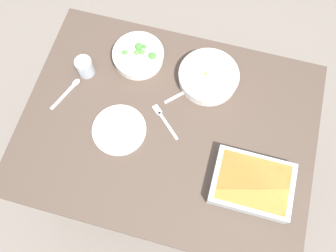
{
  "coord_description": "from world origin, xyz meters",
  "views": [
    {
      "loc": [
        -0.13,
        0.5,
        2.1
      ],
      "look_at": [
        0.0,
        0.0,
        0.74
      ],
      "focal_mm": 38.0,
      "sensor_mm": 36.0,
      "label": 1
    }
  ],
  "objects_px": {
    "spoon_by_stew": "(188,90)",
    "fork_on_table": "(164,119)",
    "spoon_spare": "(69,90)",
    "broccoli_bowl": "(138,55)",
    "spoon_by_broccoli": "(134,66)",
    "stew_bowl": "(209,77)",
    "baking_dish": "(252,183)",
    "side_plate": "(119,130)",
    "drink_cup": "(85,67)"
  },
  "relations": [
    {
      "from": "baking_dish",
      "to": "spoon_by_stew",
      "type": "xyz_separation_m",
      "value": [
        0.33,
        -0.33,
        -0.03
      ]
    },
    {
      "from": "broccoli_bowl",
      "to": "fork_on_table",
      "type": "bearing_deg",
      "value": 126.11
    },
    {
      "from": "spoon_spare",
      "to": "fork_on_table",
      "type": "xyz_separation_m",
      "value": [
        -0.42,
        0.03,
        -0.0
      ]
    },
    {
      "from": "spoon_by_broccoli",
      "to": "spoon_spare",
      "type": "bearing_deg",
      "value": 37.91
    },
    {
      "from": "drink_cup",
      "to": "spoon_by_broccoli",
      "type": "height_order",
      "value": "drink_cup"
    },
    {
      "from": "stew_bowl",
      "to": "spoon_by_stew",
      "type": "height_order",
      "value": "stew_bowl"
    },
    {
      "from": "stew_bowl",
      "to": "spoon_by_broccoli",
      "type": "distance_m",
      "value": 0.33
    },
    {
      "from": "side_plate",
      "to": "fork_on_table",
      "type": "bearing_deg",
      "value": -150.4
    },
    {
      "from": "drink_cup",
      "to": "spoon_by_stew",
      "type": "distance_m",
      "value": 0.45
    },
    {
      "from": "drink_cup",
      "to": "spoon_by_broccoli",
      "type": "xyz_separation_m",
      "value": [
        -0.19,
        -0.08,
        -0.03
      ]
    },
    {
      "from": "fork_on_table",
      "to": "broccoli_bowl",
      "type": "bearing_deg",
      "value": -53.89
    },
    {
      "from": "side_plate",
      "to": "spoon_spare",
      "type": "distance_m",
      "value": 0.29
    },
    {
      "from": "stew_bowl",
      "to": "fork_on_table",
      "type": "xyz_separation_m",
      "value": [
        0.13,
        0.23,
        -0.03
      ]
    },
    {
      "from": "broccoli_bowl",
      "to": "side_plate",
      "type": "height_order",
      "value": "broccoli_bowl"
    },
    {
      "from": "drink_cup",
      "to": "spoon_by_stew",
      "type": "xyz_separation_m",
      "value": [
        -0.45,
        -0.03,
        -0.03
      ]
    },
    {
      "from": "spoon_by_broccoli",
      "to": "spoon_spare",
      "type": "relative_size",
      "value": 1.04
    },
    {
      "from": "broccoli_bowl",
      "to": "spoon_by_stew",
      "type": "distance_m",
      "value": 0.26
    },
    {
      "from": "broccoli_bowl",
      "to": "spoon_spare",
      "type": "distance_m",
      "value": 0.33
    },
    {
      "from": "baking_dish",
      "to": "fork_on_table",
      "type": "bearing_deg",
      "value": -23.92
    },
    {
      "from": "broccoli_bowl",
      "to": "spoon_by_broccoli",
      "type": "xyz_separation_m",
      "value": [
        0.01,
        0.04,
        -0.03
      ]
    },
    {
      "from": "fork_on_table",
      "to": "spoon_by_stew",
      "type": "bearing_deg",
      "value": -112.21
    },
    {
      "from": "stew_bowl",
      "to": "baking_dish",
      "type": "bearing_deg",
      "value": 122.93
    },
    {
      "from": "stew_bowl",
      "to": "baking_dish",
      "type": "xyz_separation_m",
      "value": [
        -0.26,
        0.4,
        0.0
      ]
    },
    {
      "from": "fork_on_table",
      "to": "stew_bowl",
      "type": "bearing_deg",
      "value": -120.62
    },
    {
      "from": "broccoli_bowl",
      "to": "spoon_by_stew",
      "type": "height_order",
      "value": "broccoli_bowl"
    },
    {
      "from": "spoon_by_broccoli",
      "to": "spoon_spare",
      "type": "height_order",
      "value": "same"
    },
    {
      "from": "side_plate",
      "to": "spoon_by_stew",
      "type": "xyz_separation_m",
      "value": [
        -0.23,
        -0.25,
        -0.0
      ]
    },
    {
      "from": "spoon_spare",
      "to": "stew_bowl",
      "type": "bearing_deg",
      "value": -160.25
    },
    {
      "from": "baking_dish",
      "to": "side_plate",
      "type": "height_order",
      "value": "baking_dish"
    },
    {
      "from": "baking_dish",
      "to": "spoon_spare",
      "type": "height_order",
      "value": "baking_dish"
    },
    {
      "from": "stew_bowl",
      "to": "spoon_by_stew",
      "type": "distance_m",
      "value": 0.11
    },
    {
      "from": "spoon_by_stew",
      "to": "fork_on_table",
      "type": "bearing_deg",
      "value": 67.79
    },
    {
      "from": "baking_dish",
      "to": "fork_on_table",
      "type": "distance_m",
      "value": 0.43
    },
    {
      "from": "broccoli_bowl",
      "to": "fork_on_table",
      "type": "xyz_separation_m",
      "value": [
        -0.18,
        0.25,
        -0.03
      ]
    },
    {
      "from": "baking_dish",
      "to": "drink_cup",
      "type": "xyz_separation_m",
      "value": [
        0.78,
        -0.3,
        0.0
      ]
    },
    {
      "from": "drink_cup",
      "to": "spoon_spare",
      "type": "xyz_separation_m",
      "value": [
        0.04,
        0.1,
        -0.03
      ]
    },
    {
      "from": "broccoli_bowl",
      "to": "baking_dish",
      "type": "xyz_separation_m",
      "value": [
        -0.58,
        0.42,
        0.0
      ]
    },
    {
      "from": "fork_on_table",
      "to": "side_plate",
      "type": "bearing_deg",
      "value": 29.6
    },
    {
      "from": "stew_bowl",
      "to": "spoon_by_broccoli",
      "type": "relative_size",
      "value": 1.46
    },
    {
      "from": "spoon_by_broccoli",
      "to": "fork_on_table",
      "type": "distance_m",
      "value": 0.28
    },
    {
      "from": "spoon_spare",
      "to": "spoon_by_stew",
      "type": "bearing_deg",
      "value": -165.28
    },
    {
      "from": "stew_bowl",
      "to": "spoon_spare",
      "type": "xyz_separation_m",
      "value": [
        0.56,
        0.2,
        -0.03
      ]
    },
    {
      "from": "spoon_by_stew",
      "to": "side_plate",
      "type": "bearing_deg",
      "value": 47.56
    },
    {
      "from": "stew_bowl",
      "to": "spoon_by_broccoli",
      "type": "height_order",
      "value": "stew_bowl"
    },
    {
      "from": "stew_bowl",
      "to": "drink_cup",
      "type": "distance_m",
      "value": 0.53
    },
    {
      "from": "side_plate",
      "to": "spoon_by_broccoli",
      "type": "bearing_deg",
      "value": -84.52
    },
    {
      "from": "spoon_by_stew",
      "to": "spoon_spare",
      "type": "height_order",
      "value": "same"
    },
    {
      "from": "broccoli_bowl",
      "to": "spoon_by_broccoli",
      "type": "height_order",
      "value": "broccoli_bowl"
    },
    {
      "from": "spoon_spare",
      "to": "fork_on_table",
      "type": "bearing_deg",
      "value": 176.42
    },
    {
      "from": "spoon_by_stew",
      "to": "stew_bowl",
      "type": "bearing_deg",
      "value": -134.52
    }
  ]
}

